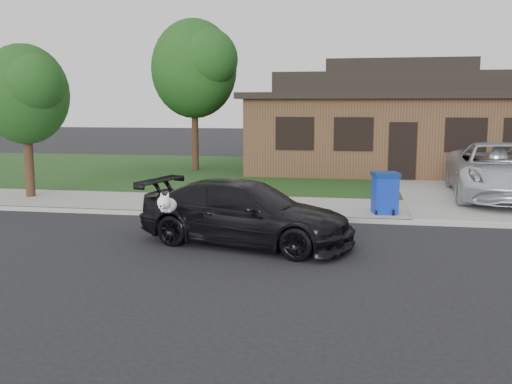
# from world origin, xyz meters

# --- Properties ---
(ground) EXTENTS (120.00, 120.00, 0.00)m
(ground) POSITION_xyz_m (0.00, 0.00, 0.00)
(ground) COLOR black
(ground) RESTS_ON ground
(sidewalk) EXTENTS (60.00, 3.00, 0.12)m
(sidewalk) POSITION_xyz_m (0.00, 5.00, 0.06)
(sidewalk) COLOR gray
(sidewalk) RESTS_ON ground
(curb) EXTENTS (60.00, 0.12, 0.12)m
(curb) POSITION_xyz_m (0.00, 3.50, 0.06)
(curb) COLOR gray
(curb) RESTS_ON ground
(lawn) EXTENTS (60.00, 13.00, 0.13)m
(lawn) POSITION_xyz_m (0.00, 13.00, 0.07)
(lawn) COLOR #193814
(lawn) RESTS_ON ground
(driveway) EXTENTS (4.50, 13.00, 0.14)m
(driveway) POSITION_xyz_m (6.00, 10.00, 0.07)
(driveway) COLOR gray
(driveway) RESTS_ON ground
(sedan) EXTENTS (4.91, 2.97, 1.33)m
(sedan) POSITION_xyz_m (0.10, 0.85, 0.67)
(sedan) COLOR black
(sedan) RESTS_ON ground
(minivan) EXTENTS (3.12, 6.08, 1.64)m
(minivan) POSITION_xyz_m (6.58, 7.27, 0.96)
(minivan) COLOR silver
(minivan) RESTS_ON driveway
(recycling_bin) EXTENTS (0.76, 0.76, 1.07)m
(recycling_bin) POSITION_xyz_m (3.10, 4.28, 0.66)
(recycling_bin) COLOR #0E289D
(recycling_bin) RESTS_ON sidewalk
(house) EXTENTS (12.60, 8.60, 4.65)m
(house) POSITION_xyz_m (4.00, 15.00, 2.13)
(house) COLOR #422B1C
(house) RESTS_ON ground
(tree_0) EXTENTS (3.78, 3.60, 6.34)m
(tree_0) POSITION_xyz_m (-4.34, 12.88, 4.48)
(tree_0) COLOR #332114
(tree_0) RESTS_ON ground
(tree_2) EXTENTS (2.73, 2.60, 4.59)m
(tree_2) POSITION_xyz_m (-7.38, 5.11, 3.27)
(tree_2) COLOR #332114
(tree_2) RESTS_ON ground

